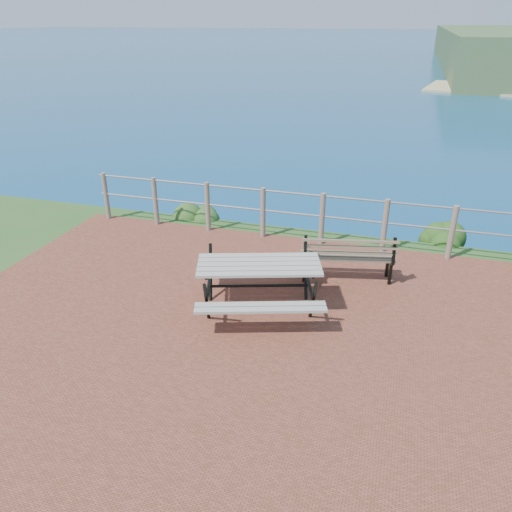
# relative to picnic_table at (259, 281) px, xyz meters

# --- Properties ---
(ground) EXTENTS (10.00, 7.00, 0.12)m
(ground) POSITION_rel_picnic_table_xyz_m (0.47, -0.75, -0.48)
(ground) COLOR brown
(ground) RESTS_ON ground
(ocean) EXTENTS (1200.00, 1200.00, 0.00)m
(ocean) POSITION_rel_picnic_table_xyz_m (0.47, 199.25, -0.48)
(ocean) COLOR #155482
(ocean) RESTS_ON ground
(safety_railing) EXTENTS (9.40, 0.10, 1.00)m
(safety_railing) POSITION_rel_picnic_table_xyz_m (0.47, 2.60, 0.10)
(safety_railing) COLOR #6B5B4C
(safety_railing) RESTS_ON ground
(picnic_table) EXTENTS (1.89, 1.47, 0.74)m
(picnic_table) POSITION_rel_picnic_table_xyz_m (0.00, 0.00, 0.00)
(picnic_table) COLOR gray
(picnic_table) RESTS_ON ground
(park_bench) EXTENTS (1.54, 0.69, 0.84)m
(park_bench) POSITION_rel_picnic_table_xyz_m (1.11, 1.31, 0.08)
(park_bench) COLOR brown
(park_bench) RESTS_ON ground
(shrub_lip_west) EXTENTS (0.72, 0.72, 0.44)m
(shrub_lip_west) POSITION_rel_picnic_table_xyz_m (-2.36, 3.38, -0.48)
(shrub_lip_west) COLOR #26481B
(shrub_lip_west) RESTS_ON ground
(shrub_lip_east) EXTENTS (0.70, 0.70, 0.42)m
(shrub_lip_east) POSITION_rel_picnic_table_xyz_m (2.72, 3.56, -0.48)
(shrub_lip_east) COLOR #1D4816
(shrub_lip_east) RESTS_ON ground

